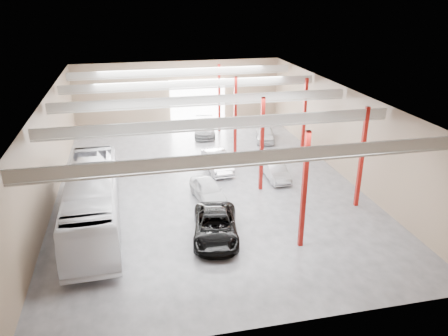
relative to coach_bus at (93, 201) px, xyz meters
name	(u,v)px	position (x,y,z in m)	size (l,w,h in m)	color
depot_shell	(205,119)	(8.14, 5.60, 3.19)	(22.12, 32.12, 7.06)	#4B4B50
coach_bus	(93,201)	(0.00, 0.00, 0.00)	(3.00, 12.83, 3.57)	white
black_sedan	(216,226)	(7.14, -2.99, -1.00)	(2.60, 5.64, 1.57)	black
car_row_a	(208,190)	(7.64, 2.21, -1.04)	(1.77, 4.40, 1.50)	silver
car_row_b	(217,162)	(9.38, 7.41, -1.00)	(1.65, 4.74, 1.56)	silver
car_row_c	(205,128)	(10.05, 17.12, -1.04)	(2.10, 5.16, 1.50)	gray
car_right_near	(275,171)	(13.50, 4.71, -1.12)	(1.42, 4.07, 1.34)	#9F9FA4
car_right_far	(265,133)	(15.58, 14.03, -1.07)	(1.70, 4.23, 1.44)	silver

